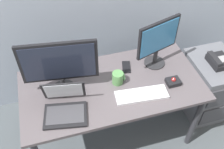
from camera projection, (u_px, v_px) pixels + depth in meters
name	position (u px, v px, depth m)	size (l,w,h in m)	color
ground_plane	(112.00, 132.00, 2.63)	(8.00, 8.00, 0.00)	#464C50
desk	(112.00, 91.00, 2.17)	(1.48, 0.73, 0.72)	#51494D
file_cabinet	(208.00, 86.00, 2.63)	(0.42, 0.53, 0.66)	#5A5C63
desk_phone	(219.00, 61.00, 2.36)	(0.17, 0.20, 0.09)	black
monitor_main	(59.00, 64.00, 1.89)	(0.57, 0.18, 0.47)	#262628
monitor_side	(158.00, 41.00, 2.11)	(0.39, 0.18, 0.44)	#262628
keyboard	(142.00, 95.00, 2.02)	(0.42, 0.17, 0.03)	silver
laptop	(65.00, 106.00, 1.90)	(0.36, 0.34, 0.23)	black
trackball_mouse	(173.00, 82.00, 2.11)	(0.11, 0.09, 0.07)	black
coffee_mug	(118.00, 78.00, 2.09)	(0.10, 0.09, 0.10)	#4F8549
cell_phone	(126.00, 67.00, 2.25)	(0.07, 0.14, 0.01)	black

